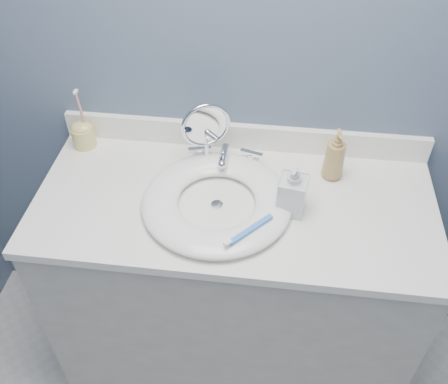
% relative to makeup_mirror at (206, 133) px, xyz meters
% --- Properties ---
extents(back_wall, '(2.20, 0.02, 2.40)m').
position_rel_makeup_mirror_xyz_m(back_wall, '(0.11, 0.12, 0.19)').
color(back_wall, slate).
rests_on(back_wall, ground).
extents(vanity_cabinet, '(1.20, 0.55, 0.85)m').
position_rel_makeup_mirror_xyz_m(vanity_cabinet, '(0.11, -0.16, -0.58)').
color(vanity_cabinet, beige).
rests_on(vanity_cabinet, ground).
extents(countertop, '(1.22, 0.57, 0.03)m').
position_rel_makeup_mirror_xyz_m(countertop, '(0.11, -0.16, -0.14)').
color(countertop, white).
rests_on(countertop, vanity_cabinet).
extents(backsplash, '(1.22, 0.02, 0.09)m').
position_rel_makeup_mirror_xyz_m(backsplash, '(0.11, 0.10, -0.08)').
color(backsplash, white).
rests_on(backsplash, countertop).
extents(basin, '(0.45, 0.45, 0.04)m').
position_rel_makeup_mirror_xyz_m(basin, '(0.06, -0.19, -0.11)').
color(basin, white).
rests_on(basin, countertop).
extents(drain, '(0.04, 0.04, 0.01)m').
position_rel_makeup_mirror_xyz_m(drain, '(0.06, -0.19, -0.12)').
color(drain, silver).
rests_on(drain, countertop).
extents(faucet, '(0.25, 0.13, 0.07)m').
position_rel_makeup_mirror_xyz_m(faucet, '(0.06, 0.01, -0.10)').
color(faucet, silver).
rests_on(faucet, countertop).
extents(makeup_mirror, '(0.15, 0.09, 0.23)m').
position_rel_makeup_mirror_xyz_m(makeup_mirror, '(0.00, 0.00, 0.00)').
color(makeup_mirror, silver).
rests_on(makeup_mirror, countertop).
extents(soap_bottle_amber, '(0.07, 0.07, 0.18)m').
position_rel_makeup_mirror_xyz_m(soap_bottle_amber, '(0.40, -0.01, -0.04)').
color(soap_bottle_amber, '#A5854A').
rests_on(soap_bottle_amber, countertop).
extents(soap_bottle_clear, '(0.09, 0.09, 0.18)m').
position_rel_makeup_mirror_xyz_m(soap_bottle_clear, '(0.28, -0.18, -0.04)').
color(soap_bottle_clear, silver).
rests_on(soap_bottle_clear, countertop).
extents(toothbrush_holder, '(0.08, 0.08, 0.22)m').
position_rel_makeup_mirror_xyz_m(toothbrush_holder, '(-0.43, 0.05, -0.08)').
color(toothbrush_holder, '#D9C66C').
rests_on(toothbrush_holder, countertop).
extents(toothbrush_lying, '(0.13, 0.14, 0.02)m').
position_rel_makeup_mirror_xyz_m(toothbrush_lying, '(0.17, -0.32, -0.08)').
color(toothbrush_lying, '#3C7AD6').
rests_on(toothbrush_lying, basin).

